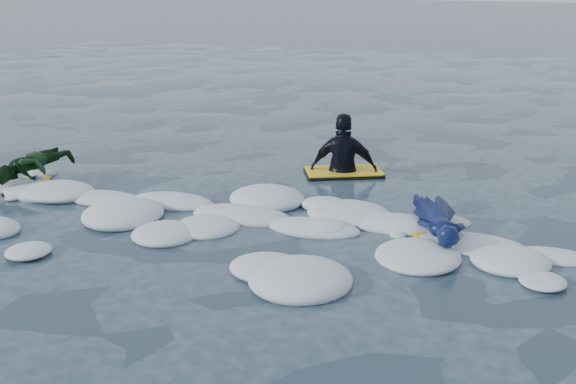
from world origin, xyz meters
name	(u,v)px	position (x,y,z in m)	size (l,w,h in m)	color
ground	(193,257)	(0.00, 0.00, 0.00)	(120.00, 120.00, 0.00)	#152634
foam_band	(227,228)	(0.00, 1.03, 0.00)	(12.00, 3.10, 0.30)	silver
prone_woman_unit	(438,222)	(2.68, 1.56, 0.21)	(1.02, 1.68, 0.41)	black
prone_child_unit	(34,169)	(-3.60, 1.85, 0.27)	(0.96, 1.45, 0.52)	black
waiting_rider_unit	(344,170)	(0.87, 3.89, 0.09)	(1.43, 1.15, 1.88)	black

